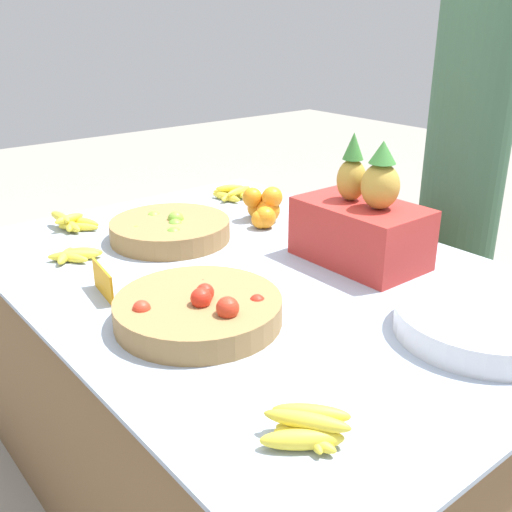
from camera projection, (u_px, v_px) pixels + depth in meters
ground_plane at (256, 489)px, 1.97m from camera, size 12.00×12.00×0.00m
market_table at (256, 389)px, 1.82m from camera, size 1.68×1.20×0.78m
lime_bowl at (170, 230)px, 1.91m from camera, size 0.38×0.38×0.09m
tomato_basket at (199, 309)px, 1.40m from camera, size 0.39×0.39×0.10m
orange_pile at (264, 208)px, 2.06m from camera, size 0.17×0.16×0.12m
metal_bowl at (482, 322)px, 1.34m from camera, size 0.39×0.39×0.06m
price_sign at (103, 282)px, 1.52m from camera, size 0.15×0.03×0.08m
produce_crate at (362, 224)px, 1.71m from camera, size 0.37×0.23×0.37m
banana_bunch_middle_right at (72, 223)px, 2.01m from camera, size 0.18×0.15×0.06m
banana_bunch_back_center at (306, 429)px, 1.01m from camera, size 0.15×0.16×0.06m
banana_bunch_front_right at (233, 193)px, 2.35m from camera, size 0.18×0.16×0.05m
banana_bunch_front_center at (74, 255)px, 1.76m from camera, size 0.13×0.16×0.03m
vendor_person at (460, 202)px, 2.19m from camera, size 0.29×0.29×1.74m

